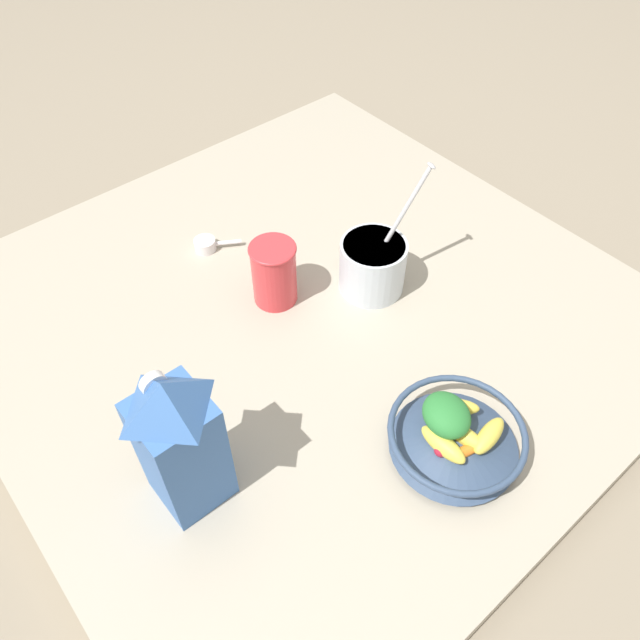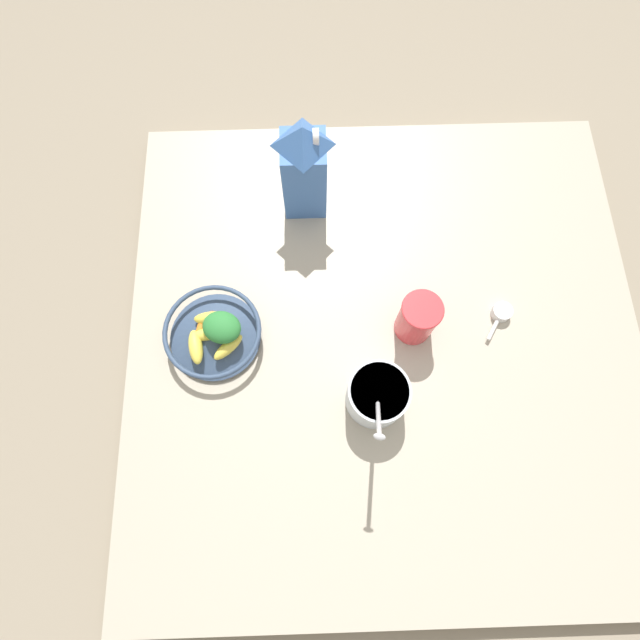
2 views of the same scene
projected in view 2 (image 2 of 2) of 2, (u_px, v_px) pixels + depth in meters
ground_plane at (382, 344)px, 1.10m from camera, size 6.00×6.00×0.00m
countertop at (384, 341)px, 1.08m from camera, size 1.08×1.08×0.05m
fruit_bowl at (214, 333)px, 1.02m from camera, size 0.20×0.20×0.09m
milk_carton at (304, 168)px, 1.04m from camera, size 0.09×0.09×0.25m
yogurt_tub at (377, 395)px, 0.96m from camera, size 0.16×0.12×0.24m
drinking_cup at (418, 318)px, 1.00m from camera, size 0.08×0.08×0.12m
measuring_scoop at (501, 313)px, 1.06m from camera, size 0.08×0.06×0.02m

